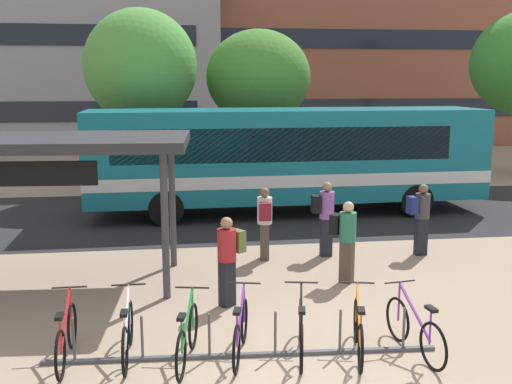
{
  "coord_description": "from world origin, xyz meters",
  "views": [
    {
      "loc": [
        -1.59,
        -7.64,
        4.08
      ],
      "look_at": [
        0.04,
        4.89,
        1.7
      ],
      "focal_mm": 41.92,
      "sensor_mm": 36.0,
      "label": 1
    }
  ],
  "objects_px": {
    "commuter_black_pack_4": "(346,236)",
    "street_tree_1": "(258,77)",
    "commuter_maroon_pack_2": "(265,219)",
    "city_bus": "(290,156)",
    "parked_bicycle_white_1": "(128,334)",
    "parked_bicycle_red_0": "(66,338)",
    "commuter_navy_pack_0": "(421,214)",
    "street_tree_0": "(141,67)",
    "parked_bicycle_green_2": "(187,338)",
    "parked_bicycle_black_4": "(301,331)",
    "commuter_black_pack_3": "(325,214)",
    "parked_bicycle_purple_3": "(241,332)",
    "commuter_olive_pack_1": "(228,255)",
    "parked_bicycle_orange_5": "(358,332)",
    "parked_bicycle_purple_6": "(415,330)"
  },
  "relations": [
    {
      "from": "commuter_maroon_pack_2",
      "to": "commuter_black_pack_4",
      "type": "distance_m",
      "value": 2.23
    },
    {
      "from": "parked_bicycle_red_0",
      "to": "commuter_olive_pack_1",
      "type": "relative_size",
      "value": 1.04
    },
    {
      "from": "parked_bicycle_purple_6",
      "to": "commuter_black_pack_4",
      "type": "distance_m",
      "value": 3.38
    },
    {
      "from": "city_bus",
      "to": "commuter_black_pack_4",
      "type": "distance_m",
      "value": 6.59
    },
    {
      "from": "parked_bicycle_red_0",
      "to": "parked_bicycle_white_1",
      "type": "xyz_separation_m",
      "value": [
        0.87,
        0.0,
        0.0
      ]
    },
    {
      "from": "parked_bicycle_purple_6",
      "to": "parked_bicycle_orange_5",
      "type": "bearing_deg",
      "value": 77.75
    },
    {
      "from": "parked_bicycle_white_1",
      "to": "parked_bicycle_green_2",
      "type": "xyz_separation_m",
      "value": [
        0.87,
        -0.25,
        0.0
      ]
    },
    {
      "from": "parked_bicycle_white_1",
      "to": "parked_bicycle_orange_5",
      "type": "distance_m",
      "value": 3.42
    },
    {
      "from": "commuter_olive_pack_1",
      "to": "street_tree_1",
      "type": "distance_m",
      "value": 12.67
    },
    {
      "from": "parked_bicycle_green_2",
      "to": "parked_bicycle_purple_3",
      "type": "height_order",
      "value": "same"
    },
    {
      "from": "parked_bicycle_green_2",
      "to": "street_tree_0",
      "type": "relative_size",
      "value": 0.26
    },
    {
      "from": "parked_bicycle_red_0",
      "to": "parked_bicycle_green_2",
      "type": "relative_size",
      "value": 1.01
    },
    {
      "from": "parked_bicycle_red_0",
      "to": "parked_bicycle_black_4",
      "type": "height_order",
      "value": "same"
    },
    {
      "from": "parked_bicycle_green_2",
      "to": "parked_bicycle_red_0",
      "type": "bearing_deg",
      "value": 92.98
    },
    {
      "from": "street_tree_1",
      "to": "city_bus",
      "type": "bearing_deg",
      "value": -85.5
    },
    {
      "from": "parked_bicycle_black_4",
      "to": "commuter_black_pack_3",
      "type": "distance_m",
      "value": 5.28
    },
    {
      "from": "city_bus",
      "to": "parked_bicycle_purple_3",
      "type": "bearing_deg",
      "value": -105.89
    },
    {
      "from": "street_tree_0",
      "to": "street_tree_1",
      "type": "xyz_separation_m",
      "value": [
        4.27,
        0.6,
        -0.37
      ]
    },
    {
      "from": "parked_bicycle_orange_5",
      "to": "commuter_black_pack_3",
      "type": "relative_size",
      "value": 0.96
    },
    {
      "from": "parked_bicycle_white_1",
      "to": "street_tree_0",
      "type": "xyz_separation_m",
      "value": [
        -0.45,
        13.42,
        4.15
      ]
    },
    {
      "from": "parked_bicycle_green_2",
      "to": "parked_bicycle_purple_3",
      "type": "bearing_deg",
      "value": -71.23
    },
    {
      "from": "parked_bicycle_red_0",
      "to": "commuter_navy_pack_0",
      "type": "relative_size",
      "value": 1.02
    },
    {
      "from": "city_bus",
      "to": "commuter_black_pack_3",
      "type": "xyz_separation_m",
      "value": [
        -0.03,
        -4.7,
        -0.76
      ]
    },
    {
      "from": "street_tree_0",
      "to": "parked_bicycle_red_0",
      "type": "bearing_deg",
      "value": -91.8
    },
    {
      "from": "parked_bicycle_purple_6",
      "to": "commuter_black_pack_4",
      "type": "height_order",
      "value": "commuter_black_pack_4"
    },
    {
      "from": "city_bus",
      "to": "commuter_navy_pack_0",
      "type": "distance_m",
      "value": 5.43
    },
    {
      "from": "parked_bicycle_green_2",
      "to": "street_tree_0",
      "type": "height_order",
      "value": "street_tree_0"
    },
    {
      "from": "commuter_olive_pack_1",
      "to": "commuter_black_pack_4",
      "type": "xyz_separation_m",
      "value": [
        2.46,
        0.97,
        0.01
      ]
    },
    {
      "from": "parked_bicycle_red_0",
      "to": "commuter_black_pack_3",
      "type": "bearing_deg",
      "value": -47.26
    },
    {
      "from": "commuter_black_pack_4",
      "to": "street_tree_0",
      "type": "xyz_separation_m",
      "value": [
        -4.58,
        10.49,
        3.56
      ]
    },
    {
      "from": "commuter_navy_pack_0",
      "to": "street_tree_0",
      "type": "distance_m",
      "value": 11.74
    },
    {
      "from": "commuter_navy_pack_0",
      "to": "commuter_black_pack_3",
      "type": "bearing_deg",
      "value": 169.75
    },
    {
      "from": "parked_bicycle_black_4",
      "to": "city_bus",
      "type": "bearing_deg",
      "value": 1.59
    },
    {
      "from": "commuter_maroon_pack_2",
      "to": "street_tree_0",
      "type": "xyz_separation_m",
      "value": [
        -3.17,
        8.76,
        3.56
      ]
    },
    {
      "from": "street_tree_0",
      "to": "street_tree_1",
      "type": "height_order",
      "value": "street_tree_0"
    },
    {
      "from": "city_bus",
      "to": "parked_bicycle_purple_6",
      "type": "distance_m",
      "value": 9.96
    },
    {
      "from": "commuter_black_pack_4",
      "to": "street_tree_1",
      "type": "bearing_deg",
      "value": 130.03
    },
    {
      "from": "parked_bicycle_green_2",
      "to": "parked_bicycle_purple_6",
      "type": "distance_m",
      "value": 3.39
    },
    {
      "from": "parked_bicycle_purple_3",
      "to": "street_tree_0",
      "type": "relative_size",
      "value": 0.26
    },
    {
      "from": "commuter_navy_pack_0",
      "to": "street_tree_1",
      "type": "distance_m",
      "value": 10.29
    },
    {
      "from": "street_tree_0",
      "to": "commuter_maroon_pack_2",
      "type": "bearing_deg",
      "value": -70.1
    },
    {
      "from": "parked_bicycle_white_1",
      "to": "parked_bicycle_black_4",
      "type": "xyz_separation_m",
      "value": [
        2.56,
        -0.23,
        0.0
      ]
    },
    {
      "from": "parked_bicycle_purple_3",
      "to": "parked_bicycle_purple_6",
      "type": "distance_m",
      "value": 2.61
    },
    {
      "from": "parked_bicycle_black_4",
      "to": "parked_bicycle_orange_5",
      "type": "height_order",
      "value": "same"
    },
    {
      "from": "city_bus",
      "to": "parked_bicycle_white_1",
      "type": "distance_m",
      "value": 10.44
    },
    {
      "from": "parked_bicycle_purple_6",
      "to": "commuter_olive_pack_1",
      "type": "distance_m",
      "value": 3.55
    },
    {
      "from": "parked_bicycle_green_2",
      "to": "commuter_maroon_pack_2",
      "type": "xyz_separation_m",
      "value": [
        1.84,
        4.91,
        0.58
      ]
    },
    {
      "from": "city_bus",
      "to": "parked_bicycle_orange_5",
      "type": "bearing_deg",
      "value": -95.7
    },
    {
      "from": "city_bus",
      "to": "parked_bicycle_orange_5",
      "type": "relative_size",
      "value": 7.16
    },
    {
      "from": "city_bus",
      "to": "street_tree_0",
      "type": "relative_size",
      "value": 1.84
    }
  ]
}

